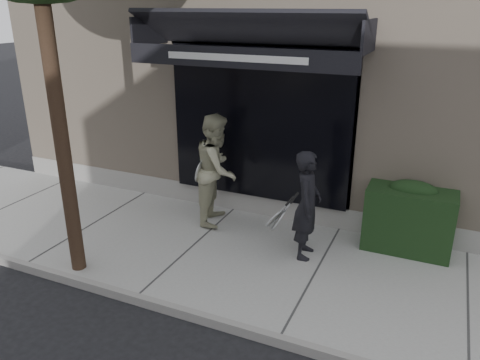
% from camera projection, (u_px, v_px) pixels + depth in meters
% --- Properties ---
extents(ground, '(80.00, 80.00, 0.00)m').
position_uv_depth(ground, '(315.00, 279.00, 6.78)').
color(ground, black).
rests_on(ground, ground).
extents(sidewalk, '(20.00, 3.00, 0.12)m').
position_uv_depth(sidewalk, '(316.00, 275.00, 6.76)').
color(sidewalk, '#979792').
rests_on(sidewalk, ground).
extents(curb, '(20.00, 0.10, 0.14)m').
position_uv_depth(curb, '(280.00, 341.00, 5.43)').
color(curb, gray).
rests_on(curb, ground).
extents(building_facade, '(14.30, 8.04, 5.64)m').
position_uv_depth(building_facade, '(384.00, 53.00, 10.05)').
color(building_facade, '#C4AE95').
rests_on(building_facade, ground).
extents(hedge, '(1.30, 0.70, 1.14)m').
position_uv_depth(hedge, '(409.00, 217.00, 7.20)').
color(hedge, black).
rests_on(hedge, sidewalk).
extents(pedestrian_front, '(0.74, 0.88, 1.66)m').
position_uv_depth(pedestrian_front, '(307.00, 205.00, 6.90)').
color(pedestrian_front, black).
rests_on(pedestrian_front, sidewalk).
extents(pedestrian_back, '(0.91, 1.06, 1.92)m').
position_uv_depth(pedestrian_back, '(217.00, 169.00, 8.01)').
color(pedestrian_back, '#AEAC8B').
rests_on(pedestrian_back, sidewalk).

